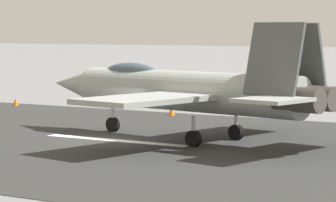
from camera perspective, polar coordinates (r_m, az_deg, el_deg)
ground_plane at (r=41.64m, az=-4.11°, el=-2.59°), size 400.00×400.00×0.00m
runway_strip at (r=41.62m, az=-4.09°, el=-2.58°), size 240.00×26.00×0.02m
fighter_jet at (r=41.30m, az=1.12°, el=0.76°), size 18.00×14.38×5.64m
marker_cone_mid at (r=53.06m, az=0.24°, el=-0.68°), size 0.44×0.44×0.55m
marker_cone_far at (r=60.69m, az=-10.07°, el=-0.06°), size 0.44×0.44×0.55m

